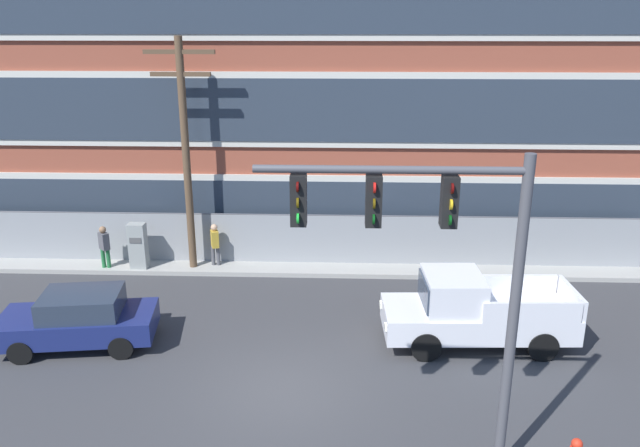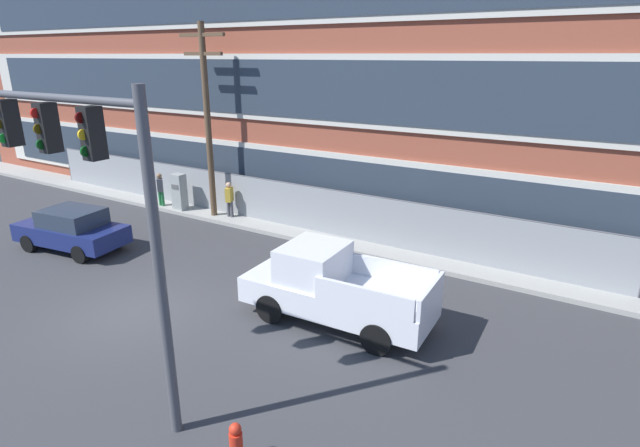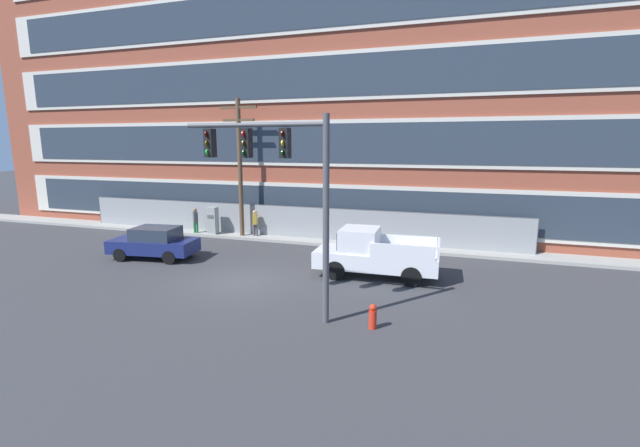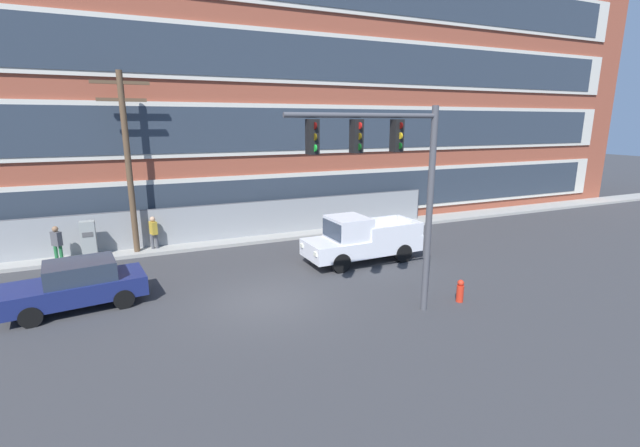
{
  "view_description": "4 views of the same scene",
  "coord_description": "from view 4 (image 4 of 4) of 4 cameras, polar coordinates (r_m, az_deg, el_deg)",
  "views": [
    {
      "loc": [
        1.37,
        -13.05,
        8.54
      ],
      "look_at": [
        0.7,
        4.46,
        2.79
      ],
      "focal_mm": 35.0,
      "sensor_mm": 36.0,
      "label": 1
    },
    {
      "loc": [
        10.93,
        -7.88,
        6.83
      ],
      "look_at": [
        3.64,
        3.98,
        2.1
      ],
      "focal_mm": 28.0,
      "sensor_mm": 36.0,
      "label": 2
    },
    {
      "loc": [
        8.32,
        -14.76,
        5.55
      ],
      "look_at": [
        1.9,
        4.59,
        1.73
      ],
      "focal_mm": 24.0,
      "sensor_mm": 36.0,
      "label": 3
    },
    {
      "loc": [
        -3.75,
        -13.15,
        5.93
      ],
      "look_at": [
        2.69,
        1.61,
        2.11
      ],
      "focal_mm": 24.0,
      "sensor_mm": 36.0,
      "label": 4
    }
  ],
  "objects": [
    {
      "name": "ground_plane",
      "position": [
        14.9,
        -7.13,
        -10.21
      ],
      "size": [
        160.0,
        160.0,
        0.0
      ],
      "primitive_type": "plane",
      "color": "#38383A"
    },
    {
      "name": "sidewalk_building_side",
      "position": [
        22.02,
        -12.92,
        -2.41
      ],
      "size": [
        80.0,
        1.69,
        0.16
      ],
      "primitive_type": "cube",
      "color": "#9E9B93",
      "rests_on": "ground"
    },
    {
      "name": "brick_mill_building",
      "position": [
        28.37,
        -10.03,
        19.75
      ],
      "size": [
        53.95,
        11.8,
        18.35
      ],
      "color": "brown",
      "rests_on": "ground"
    },
    {
      "name": "chain_link_fence",
      "position": [
        21.81,
        -17.24,
        -0.32
      ],
      "size": [
        27.2,
        0.06,
        1.97
      ],
      "color": "gray",
      "rests_on": "ground"
    },
    {
      "name": "traffic_signal_mast",
      "position": [
        12.55,
        9.46,
        7.27
      ],
      "size": [
        4.78,
        0.43,
        6.41
      ],
      "color": "#4C4C51",
      "rests_on": "ground"
    },
    {
      "name": "pickup_truck_white",
      "position": [
        18.57,
        5.34,
        -2.24
      ],
      "size": [
        5.24,
        2.19,
        2.04
      ],
      "color": "silver",
      "rests_on": "ground"
    },
    {
      "name": "sedan_navy",
      "position": [
        16.08,
        -29.59,
        -7.08
      ],
      "size": [
        4.31,
        2.31,
        1.56
      ],
      "color": "navy",
      "rests_on": "ground"
    },
    {
      "name": "utility_pole_near_corner",
      "position": [
        20.62,
        -24.27,
        8.09
      ],
      "size": [
        2.32,
        0.26,
        8.06
      ],
      "color": "brown",
      "rests_on": "ground"
    },
    {
      "name": "electrical_cabinet",
      "position": [
        21.11,
        -28.43,
        -2.1
      ],
      "size": [
        0.59,
        0.46,
        1.79
      ],
      "color": "#939993",
      "rests_on": "ground"
    },
    {
      "name": "pedestrian_near_cabinet",
      "position": [
        21.2,
        -31.64,
        -2.2
      ],
      "size": [
        0.45,
        0.45,
        1.69
      ],
      "color": "#236B38",
      "rests_on": "ground"
    },
    {
      "name": "pedestrian_by_fence",
      "position": [
        21.34,
        -21.3,
        -1.01
      ],
      "size": [
        0.36,
        0.46,
        1.69
      ],
      "color": "#4C4C51",
      "rests_on": "ground"
    },
    {
      "name": "fire_hydrant",
      "position": [
        15.35,
        18.18,
        -8.54
      ],
      "size": [
        0.24,
        0.24,
        0.78
      ],
      "color": "red",
      "rests_on": "ground"
    }
  ]
}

